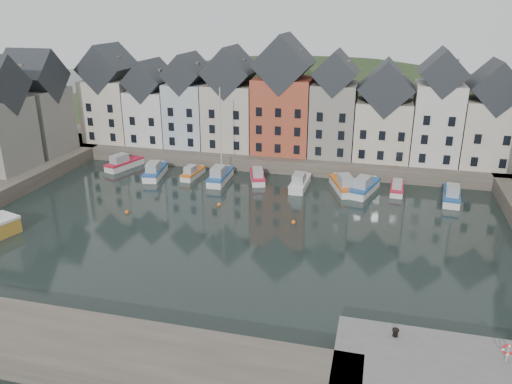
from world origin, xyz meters
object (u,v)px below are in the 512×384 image
(mooring_bollard, at_px, (395,332))
(boat_d, at_px, (220,176))
(life_ring_post, at_px, (508,350))
(boat_a, at_px, (124,163))

(mooring_bollard, bearing_deg, boat_d, 125.44)
(boat_d, height_order, life_ring_post, boat_d)
(boat_a, relative_size, mooring_bollard, 12.47)
(boat_a, xyz_separation_m, boat_d, (16.29, -2.33, 0.11))
(boat_a, relative_size, boat_d, 0.52)
(boat_a, bearing_deg, boat_d, 9.41)
(boat_a, height_order, life_ring_post, life_ring_post)
(boat_d, xyz_separation_m, mooring_bollard, (23.64, -33.22, 1.44))
(boat_d, relative_size, mooring_bollard, 23.90)
(boat_d, relative_size, life_ring_post, 10.30)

